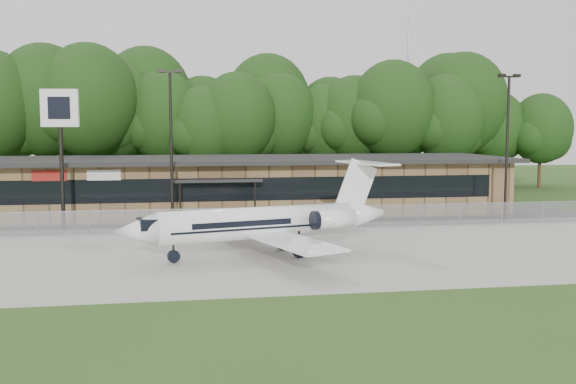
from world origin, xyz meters
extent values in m
plane|color=#2E4C1B|center=(0.00, 0.00, 0.00)|extent=(160.00, 160.00, 0.00)
cube|color=#9E9B93|center=(0.00, 8.00, 0.04)|extent=(64.00, 18.00, 0.08)
cube|color=#383835|center=(0.00, 19.50, 0.03)|extent=(50.00, 9.00, 0.06)
cube|color=olive|center=(0.00, 24.00, 2.00)|extent=(40.00, 10.00, 4.00)
cube|color=black|center=(0.00, 18.98, 2.30)|extent=(36.00, 0.08, 1.60)
cube|color=black|center=(0.00, 23.50, 4.15)|extent=(41.00, 11.50, 0.30)
cube|color=black|center=(-2.00, 18.40, 3.00)|extent=(6.00, 1.60, 0.20)
cube|color=maroon|center=(-13.00, 18.95, 3.40)|extent=(2.20, 0.06, 0.70)
cube|color=silver|center=(-9.50, 18.95, 3.40)|extent=(2.20, 0.06, 0.70)
cube|color=gray|center=(0.00, 15.00, 0.75)|extent=(46.00, 0.03, 1.50)
cube|color=gray|center=(0.00, 15.00, 1.50)|extent=(46.00, 0.04, 0.04)
cylinder|color=gray|center=(22.00, 48.00, 12.50)|extent=(0.20, 0.20, 25.00)
cylinder|color=black|center=(-5.00, 16.50, 5.00)|extent=(0.18, 0.18, 10.00)
cube|color=black|center=(-5.00, 16.50, 10.05)|extent=(1.20, 0.12, 0.12)
cube|color=black|center=(-5.55, 16.50, 10.12)|extent=(0.45, 0.30, 0.22)
cube|color=black|center=(-4.45, 16.50, 10.12)|extent=(0.45, 0.30, 0.22)
cylinder|color=black|center=(18.00, 16.50, 5.00)|extent=(0.18, 0.18, 10.00)
cube|color=black|center=(18.00, 16.50, 10.05)|extent=(1.20, 0.12, 0.12)
cube|color=black|center=(17.45, 16.50, 10.12)|extent=(0.45, 0.30, 0.22)
cube|color=black|center=(18.55, 16.50, 10.12)|extent=(0.45, 0.30, 0.22)
cylinder|color=white|center=(-0.66, 6.46, 1.72)|extent=(10.18, 4.00, 1.61)
cone|color=white|center=(-6.54, 4.99, 1.72)|extent=(2.35, 2.05, 1.61)
cone|color=white|center=(5.31, 7.94, 1.87)|extent=(2.54, 2.10, 1.61)
cube|color=white|center=(0.63, 3.35, 1.26)|extent=(3.61, 6.41, 0.12)
cube|color=white|center=(-0.98, 9.81, 1.26)|extent=(3.61, 6.41, 0.12)
cylinder|color=white|center=(3.17, 6.11, 1.87)|extent=(2.37, 1.42, 0.91)
cylinder|color=white|center=(2.56, 8.56, 1.87)|extent=(2.37, 1.42, 0.91)
cube|color=white|center=(4.82, 7.82, 3.33)|extent=(2.44, 0.74, 3.04)
cube|color=white|center=(5.41, 7.96, 4.59)|extent=(2.39, 4.82, 0.10)
cube|color=black|center=(-5.85, 5.16, 2.00)|extent=(1.27, 1.42, 0.50)
cube|color=black|center=(1.10, 6.89, 0.35)|extent=(1.37, 2.54, 0.71)
cylinder|color=black|center=(-4.78, 5.43, 0.35)|extent=(0.73, 0.73, 0.22)
cylinder|color=black|center=(-11.79, 16.80, 4.25)|extent=(0.29, 0.29, 8.51)
cube|color=silver|center=(-11.79, 16.80, 7.77)|extent=(2.35, 0.60, 2.34)
cube|color=black|center=(-11.81, 16.66, 7.77)|extent=(1.37, 0.24, 1.38)
camera|label=1|loc=(-4.24, -25.11, 6.52)|focal=40.00mm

